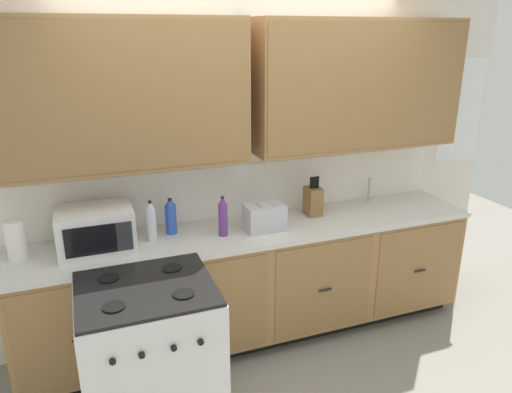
% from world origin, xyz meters
% --- Properties ---
extents(ground_plane, '(8.45, 8.45, 0.00)m').
position_xyz_m(ground_plane, '(0.00, 0.00, 0.00)').
color(ground_plane, gray).
extents(wall_unit, '(4.58, 0.40, 2.53)m').
position_xyz_m(wall_unit, '(0.00, 0.50, 1.67)').
color(wall_unit, white).
rests_on(wall_unit, ground_plane).
extents(counter_run, '(3.41, 0.64, 0.92)m').
position_xyz_m(counter_run, '(0.00, 0.30, 0.47)').
color(counter_run, black).
rests_on(counter_run, ground_plane).
extents(stove_range, '(0.76, 0.68, 0.95)m').
position_xyz_m(stove_range, '(-0.89, -0.33, 0.47)').
color(stove_range, white).
rests_on(stove_range, ground_plane).
extents(microwave, '(0.48, 0.37, 0.28)m').
position_xyz_m(microwave, '(-1.10, 0.33, 1.06)').
color(microwave, white).
rests_on(microwave, counter_run).
extents(toaster, '(0.28, 0.18, 0.19)m').
position_xyz_m(toaster, '(0.05, 0.24, 1.01)').
color(toaster, '#B7B7BC').
rests_on(toaster, counter_run).
extents(knife_block, '(0.11, 0.14, 0.31)m').
position_xyz_m(knife_block, '(0.51, 0.39, 1.03)').
color(knife_block, olive).
rests_on(knife_block, counter_run).
extents(sink_faucet, '(0.02, 0.02, 0.20)m').
position_xyz_m(sink_faucet, '(1.09, 0.51, 1.02)').
color(sink_faucet, '#B2B5BA').
rests_on(sink_faucet, counter_run).
extents(paper_towel_roll, '(0.12, 0.12, 0.26)m').
position_xyz_m(paper_towel_roll, '(-1.58, 0.35, 1.05)').
color(paper_towel_roll, white).
rests_on(paper_towel_roll, counter_run).
extents(bottle_blue, '(0.08, 0.08, 0.26)m').
position_xyz_m(bottle_blue, '(-0.60, 0.42, 1.04)').
color(bottle_blue, blue).
rests_on(bottle_blue, counter_run).
extents(bottle_violet, '(0.06, 0.06, 0.29)m').
position_xyz_m(bottle_violet, '(-0.26, 0.25, 1.06)').
color(bottle_violet, '#663384').
rests_on(bottle_violet, counter_run).
extents(bottle_clear, '(0.07, 0.07, 0.29)m').
position_xyz_m(bottle_clear, '(-0.74, 0.34, 1.05)').
color(bottle_clear, silver).
rests_on(bottle_clear, counter_run).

